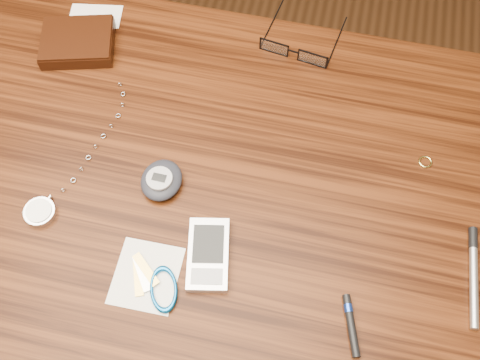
{
  "coord_description": "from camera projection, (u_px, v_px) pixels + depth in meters",
  "views": [
    {
      "loc": [
        0.14,
        -0.33,
        1.45
      ],
      "look_at": [
        0.06,
        0.02,
        0.76
      ],
      "focal_mm": 40.0,
      "sensor_mm": 36.0,
      "label": 1
    }
  ],
  "objects": [
    {
      "name": "ground",
      "position": [
        217.0,
        313.0,
        1.44
      ],
      "size": [
        3.8,
        3.8,
        0.0
      ],
      "primitive_type": "plane",
      "color": "#472814",
      "rests_on": "ground"
    },
    {
      "name": "black_blue_pen",
      "position": [
        351.0,
        323.0,
        0.68
      ],
      "size": [
        0.03,
        0.08,
        0.01
      ],
      "color": "black",
      "rests_on": "desk"
    },
    {
      "name": "pocket_watch",
      "position": [
        43.0,
        208.0,
        0.76
      ],
      "size": [
        0.08,
        0.27,
        0.01
      ],
      "color": "#B5B6B9",
      "rests_on": "desk"
    },
    {
      "name": "pedometer",
      "position": [
        161.0,
        180.0,
        0.77
      ],
      "size": [
        0.06,
        0.07,
        0.03
      ],
      "color": "black",
      "rests_on": "desk"
    },
    {
      "name": "notepad_keys",
      "position": [
        155.0,
        283.0,
        0.71
      ],
      "size": [
        0.11,
        0.1,
        0.01
      ],
      "color": "white",
      "rests_on": "desk"
    },
    {
      "name": "wallet_and_card",
      "position": [
        78.0,
        41.0,
        0.89
      ],
      "size": [
        0.14,
        0.17,
        0.03
      ],
      "color": "black",
      "rests_on": "desk"
    },
    {
      "name": "eyeglasses",
      "position": [
        295.0,
        50.0,
        0.88
      ],
      "size": [
        0.14,
        0.14,
        0.03
      ],
      "color": "black",
      "rests_on": "desk"
    },
    {
      "name": "gold_ring",
      "position": [
        425.0,
        162.0,
        0.8
      ],
      "size": [
        0.02,
        0.02,
        0.0
      ],
      "primitive_type": "torus",
      "rotation": [
        0.0,
        0.0,
        -0.21
      ],
      "color": "#DECD64",
      "rests_on": "desk"
    },
    {
      "name": "silver_pen",
      "position": [
        474.0,
        269.0,
        0.72
      ],
      "size": [
        0.02,
        0.14,
        0.01
      ],
      "color": "#AFB0B4",
      "rests_on": "desk"
    },
    {
      "name": "pda_phone",
      "position": [
        208.0,
        254.0,
        0.72
      ],
      "size": [
        0.07,
        0.11,
        0.02
      ],
      "color": "silver",
      "rests_on": "desk"
    },
    {
      "name": "desk",
      "position": [
        202.0,
        216.0,
        0.87
      ],
      "size": [
        1.0,
        0.7,
        0.75
      ],
      "color": "#3B1A09",
      "rests_on": "ground"
    }
  ]
}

